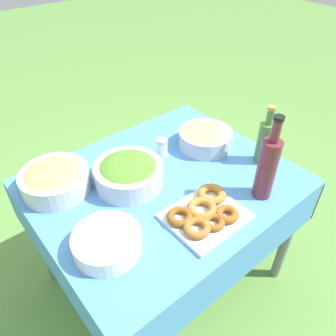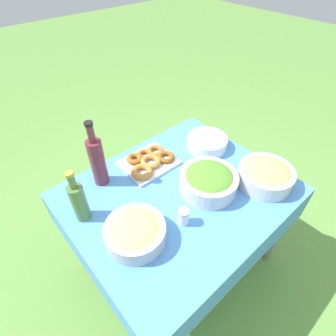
% 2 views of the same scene
% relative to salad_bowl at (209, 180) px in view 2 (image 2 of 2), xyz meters
% --- Properties ---
extents(ground_plane, '(14.00, 14.00, 0.00)m').
position_rel_salad_bowl_xyz_m(ground_plane, '(0.13, -0.09, -0.80)').
color(ground_plane, '#609342').
extents(picnic_table, '(1.13, 0.94, 0.74)m').
position_rel_salad_bowl_xyz_m(picnic_table, '(0.13, -0.09, -0.17)').
color(picnic_table, '#4C8CD1').
rests_on(picnic_table, ground_plane).
extents(salad_bowl, '(0.30, 0.30, 0.12)m').
position_rel_salad_bowl_xyz_m(salad_bowl, '(0.00, 0.00, 0.00)').
color(salad_bowl, silver).
rests_on(salad_bowl, picnic_table).
extents(pasta_bowl, '(0.27, 0.27, 0.11)m').
position_rel_salad_bowl_xyz_m(pasta_bowl, '(0.47, -0.01, -0.01)').
color(pasta_bowl, '#B2B7BC').
rests_on(pasta_bowl, picnic_table).
extents(donut_platter, '(0.32, 0.26, 0.05)m').
position_rel_salad_bowl_xyz_m(donut_platter, '(0.11, -0.36, -0.04)').
color(donut_platter, silver).
rests_on(donut_platter, picnic_table).
extents(plate_stack, '(0.25, 0.25, 0.07)m').
position_rel_salad_bowl_xyz_m(plate_stack, '(-0.26, -0.25, -0.03)').
color(plate_stack, white).
rests_on(plate_stack, picnic_table).
extents(olive_oil_bottle, '(0.07, 0.07, 0.29)m').
position_rel_salad_bowl_xyz_m(olive_oil_bottle, '(0.58, -0.27, 0.05)').
color(olive_oil_bottle, '#4C7238').
rests_on(olive_oil_bottle, picnic_table).
extents(wine_bottle, '(0.08, 0.08, 0.38)m').
position_rel_salad_bowl_xyz_m(wine_bottle, '(0.39, -0.42, 0.09)').
color(wine_bottle, maroon).
rests_on(wine_bottle, picnic_table).
extents(bread_bowl, '(0.29, 0.29, 0.12)m').
position_rel_salad_bowl_xyz_m(bread_bowl, '(-0.26, 0.17, -0.00)').
color(bread_bowl, silver).
rests_on(bread_bowl, picnic_table).
extents(salt_shaker, '(0.05, 0.05, 0.09)m').
position_rel_salad_bowl_xyz_m(salt_shaker, '(0.25, 0.07, -0.02)').
color(salt_shaker, white).
rests_on(salt_shaker, picnic_table).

